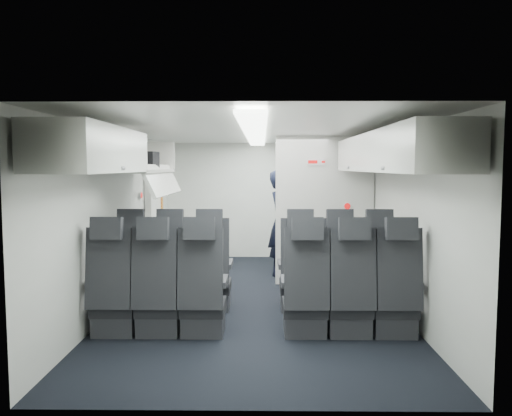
{
  "coord_description": "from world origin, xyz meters",
  "views": [
    {
      "loc": [
        0.08,
        -6.38,
        1.72
      ],
      "look_at": [
        0.0,
        0.4,
        1.15
      ],
      "focal_mm": 35.0,
      "sensor_mm": 36.0,
      "label": 1
    }
  ],
  "objects_px": {
    "seat_row_front": "(255,277)",
    "carry_on_bag": "(142,161)",
    "boarding_door": "(155,214)",
    "seat_row_mid": "(254,297)",
    "galley_unit": "(309,208)",
    "flight_attendant": "(282,223)"
  },
  "relations": [
    {
      "from": "seat_row_front",
      "to": "carry_on_bag",
      "type": "bearing_deg",
      "value": 168.71
    },
    {
      "from": "seat_row_mid",
      "to": "flight_attendant",
      "type": "distance_m",
      "value": 2.95
    },
    {
      "from": "seat_row_mid",
      "to": "carry_on_bag",
      "type": "xyz_separation_m",
      "value": [
        -1.39,
        1.18,
        1.38
      ]
    },
    {
      "from": "boarding_door",
      "to": "carry_on_bag",
      "type": "relative_size",
      "value": 5.03
    },
    {
      "from": "seat_row_mid",
      "to": "boarding_door",
      "type": "xyz_separation_m",
      "value": [
        -1.64,
        2.99,
        0.55
      ]
    },
    {
      "from": "galley_unit",
      "to": "flight_attendant",
      "type": "bearing_deg",
      "value": -113.62
    },
    {
      "from": "carry_on_bag",
      "to": "flight_attendant",
      "type": "bearing_deg",
      "value": 50.15
    },
    {
      "from": "boarding_door",
      "to": "carry_on_bag",
      "type": "xyz_separation_m",
      "value": [
        0.24,
        -1.81,
        0.83
      ]
    },
    {
      "from": "boarding_door",
      "to": "galley_unit",
      "type": "bearing_deg",
      "value": 24.28
    },
    {
      "from": "galley_unit",
      "to": "carry_on_bag",
      "type": "bearing_deg",
      "value": -128.24
    },
    {
      "from": "seat_row_front",
      "to": "carry_on_bag",
      "type": "relative_size",
      "value": 9.0
    },
    {
      "from": "galley_unit",
      "to": "flight_attendant",
      "type": "relative_size",
      "value": 1.14
    },
    {
      "from": "seat_row_front",
      "to": "carry_on_bag",
      "type": "height_order",
      "value": "carry_on_bag"
    },
    {
      "from": "seat_row_mid",
      "to": "galley_unit",
      "type": "distance_m",
      "value": 4.3
    },
    {
      "from": "seat_row_front",
      "to": "flight_attendant",
      "type": "relative_size",
      "value": 2.01
    },
    {
      "from": "seat_row_front",
      "to": "carry_on_bag",
      "type": "xyz_separation_m",
      "value": [
        -1.39,
        0.28,
        1.38
      ]
    },
    {
      "from": "seat_row_front",
      "to": "flight_attendant",
      "type": "height_order",
      "value": "flight_attendant"
    },
    {
      "from": "seat_row_front",
      "to": "galley_unit",
      "type": "distance_m",
      "value": 3.43
    },
    {
      "from": "carry_on_bag",
      "to": "seat_row_mid",
      "type": "bearing_deg",
      "value": -33.71
    },
    {
      "from": "seat_row_front",
      "to": "flight_attendant",
      "type": "xyz_separation_m",
      "value": [
        0.4,
        1.99,
        0.43
      ]
    },
    {
      "from": "seat_row_front",
      "to": "galley_unit",
      "type": "bearing_deg",
      "value": 73.72
    },
    {
      "from": "boarding_door",
      "to": "flight_attendant",
      "type": "xyz_separation_m",
      "value": [
        2.04,
        -0.1,
        -0.12
      ]
    }
  ]
}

